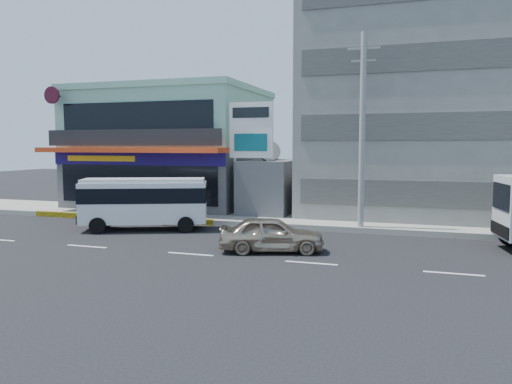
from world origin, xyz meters
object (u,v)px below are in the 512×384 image
(concrete_building, at_px, (442,104))
(satellite_dish, at_px, (268,159))
(minibus, at_px, (144,199))
(sedan, at_px, (272,234))
(billboard, at_px, (251,137))
(utility_pole_near, at_px, (362,131))
(motorcycle_rider, at_px, (173,213))
(shop_building, at_px, (173,151))

(concrete_building, relative_size, satellite_dish, 10.67)
(minibus, relative_size, sedan, 1.55)
(billboard, distance_m, minibus, 7.13)
(utility_pole_near, height_order, motorcycle_rider, utility_pole_near)
(utility_pole_near, distance_m, motorcycle_rider, 11.00)
(shop_building, xyz_separation_m, concrete_building, (18.00, 1.05, 3.00))
(satellite_dish, relative_size, minibus, 0.22)
(concrete_building, relative_size, motorcycle_rider, 7.20)
(billboard, xyz_separation_m, utility_pole_near, (6.50, -1.80, 0.22))
(utility_pole_near, bearing_deg, minibus, -165.60)
(satellite_dish, relative_size, sedan, 0.34)
(utility_pole_near, distance_m, sedan, 7.95)
(shop_building, relative_size, sedan, 2.85)
(concrete_building, relative_size, utility_pole_near, 1.60)
(utility_pole_near, bearing_deg, satellite_dish, 149.04)
(satellite_dish, xyz_separation_m, billboard, (-0.50, -1.80, 1.35))
(satellite_dish, bearing_deg, sedan, -72.47)
(utility_pole_near, height_order, minibus, utility_pole_near)
(concrete_building, height_order, billboard, concrete_building)
(shop_building, distance_m, billboard, 8.92)
(shop_building, bearing_deg, concrete_building, 3.35)
(minibus, bearing_deg, motorcycle_rider, 61.48)
(concrete_building, height_order, satellite_dish, concrete_building)
(concrete_building, xyz_separation_m, sedan, (-7.00, -13.50, -6.26))
(shop_building, distance_m, concrete_building, 18.28)
(shop_building, bearing_deg, utility_pole_near, -25.06)
(billboard, bearing_deg, sedan, -65.56)
(shop_building, distance_m, utility_pole_near, 15.50)
(satellite_dish, xyz_separation_m, minibus, (-4.84, -6.38, -1.96))
(minibus, distance_m, sedan, 8.48)
(billboard, distance_m, sedan, 9.44)
(concrete_building, xyz_separation_m, minibus, (-14.84, -10.38, -5.39))
(satellite_dish, relative_size, utility_pole_near, 0.15)
(utility_pole_near, bearing_deg, motorcycle_rider, -172.96)
(concrete_building, distance_m, satellite_dish, 11.30)
(concrete_building, bearing_deg, sedan, -117.41)
(billboard, height_order, minibus, billboard)
(concrete_building, xyz_separation_m, satellite_dish, (-10.00, -4.00, -3.42))
(satellite_dish, distance_m, billboard, 2.31)
(motorcycle_rider, bearing_deg, minibus, -118.52)
(satellite_dish, height_order, minibus, satellite_dish)
(satellite_dish, bearing_deg, billboard, -105.52)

